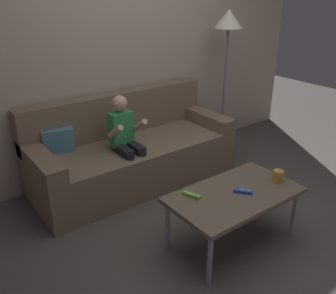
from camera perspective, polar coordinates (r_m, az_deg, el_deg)
ground_plane at (r=3.19m, az=11.05°, el=-12.66°), size 9.60×9.60×0.00m
wall_back at (r=3.93m, az=-6.12°, el=14.63°), size 4.80×0.05×2.50m
couch at (r=3.76m, az=-5.65°, el=-0.95°), size 2.04×0.80×0.87m
person_seated_on_couch at (r=3.45m, az=-6.48°, el=1.17°), size 0.30×0.37×0.95m
coffee_table at (r=2.85m, az=10.21°, el=-7.66°), size 1.01×0.57×0.44m
game_remote_lime_near_edge at (r=2.74m, az=3.64°, el=-7.41°), size 0.08×0.14×0.03m
game_remote_blue_center at (r=2.83m, az=11.54°, el=-6.75°), size 0.11×0.13×0.03m
coffee_mug at (r=3.04m, az=16.65°, el=-4.30°), size 0.12×0.08×0.09m
floor_lamp at (r=4.31m, az=9.26°, el=17.42°), size 0.32×0.32×1.63m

